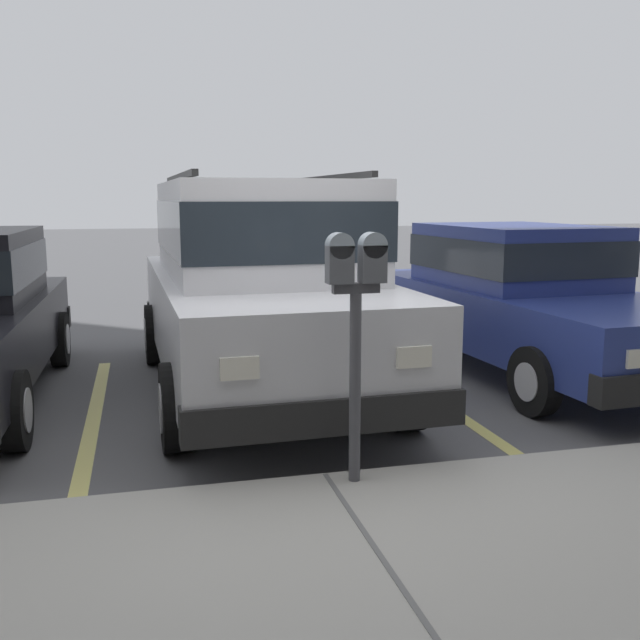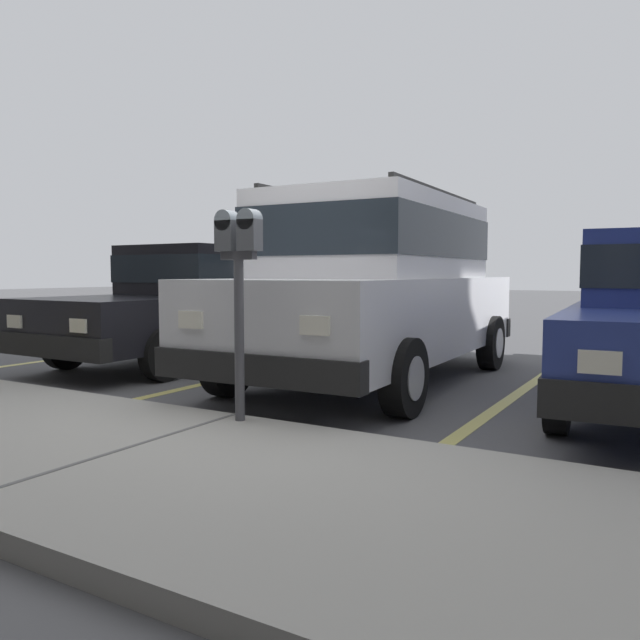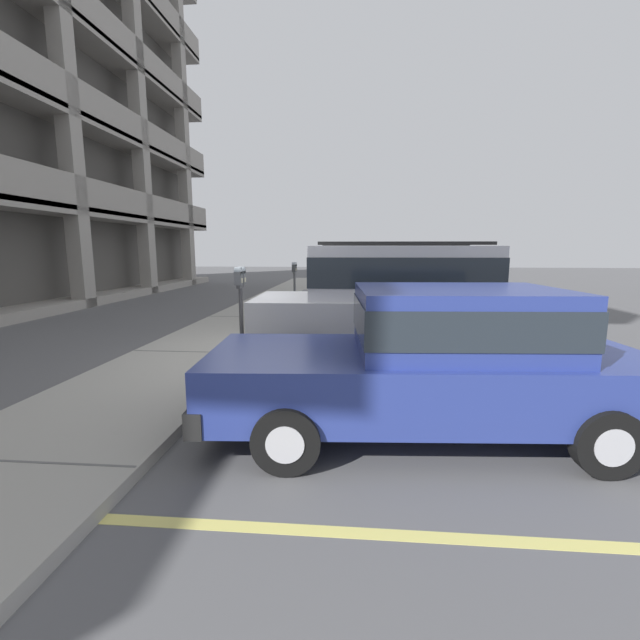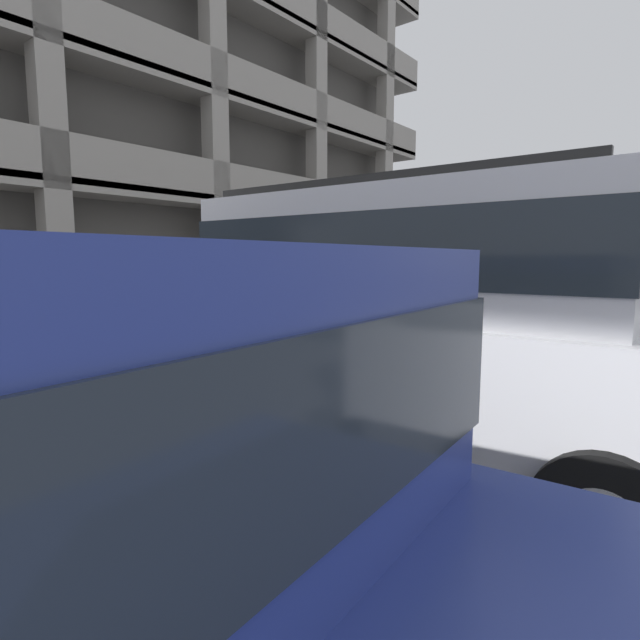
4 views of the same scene
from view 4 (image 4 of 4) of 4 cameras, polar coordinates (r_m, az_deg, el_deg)
name	(u,v)px [view 4 (image 4 of 4)]	position (r m, az deg, el deg)	size (l,w,h in m)	color
ground_plane	(219,406)	(5.49, -11.50, -9.65)	(80.00, 80.00, 0.10)	#565659
sidewalk	(149,378)	(6.49, -18.94, -6.30)	(40.00, 2.20, 0.12)	#9E9B93
parking_stall_lines	(405,394)	(5.74, 9.69, -8.33)	(12.18, 4.80, 0.01)	#DBD16B
silver_suv	(413,316)	(3.83, 10.55, 0.51)	(2.12, 4.83, 2.03)	silver
dark_hatchback	(549,319)	(6.38, 24.71, 0.15)	(1.88, 4.50, 1.54)	black
parking_meter_near	(183,284)	(5.46, -15.41, 3.96)	(0.35, 0.12, 1.51)	#47474C
parking_meter_far	(438,276)	(10.22, 13.37, 4.97)	(0.35, 0.12, 1.41)	#595B60
fire_hydrant	(354,322)	(8.32, 3.86, -0.22)	(0.30, 0.30, 0.70)	gold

